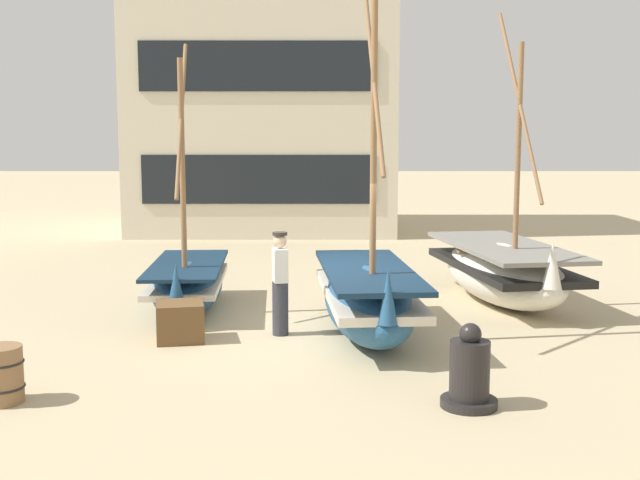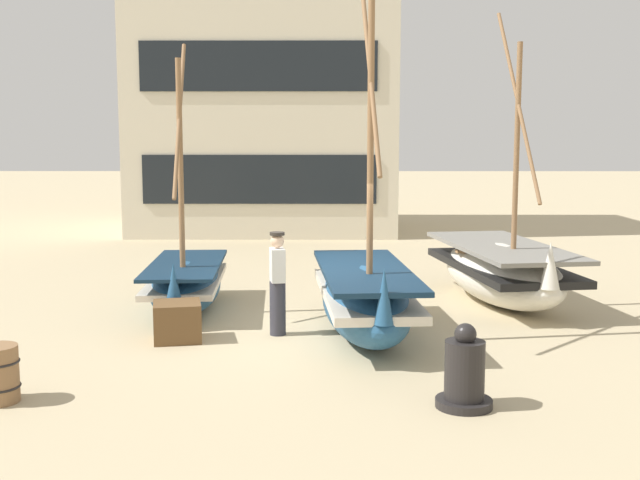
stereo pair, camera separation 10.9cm
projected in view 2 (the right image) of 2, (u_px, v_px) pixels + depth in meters
The scene contains 8 objects.
ground_plane at pixel (320, 332), 12.97m from camera, with size 120.00×120.00×0.00m, color tan.
fishing_boat_near_left at pixel (186, 283), 14.56m from camera, with size 1.47×3.58×4.90m.
fishing_boat_centre_large at pixel (502, 270), 15.19m from camera, with size 2.38×4.66×5.56m.
fishing_boat_far_right at pixel (365, 298), 12.62m from camera, with size 1.69×4.24×5.46m.
fisherman_by_hull at pixel (278, 284), 12.68m from camera, with size 0.28×0.40×1.68m.
capstan_winch at pixel (464, 374), 9.32m from camera, with size 0.68×0.68×1.02m.
cargo_crate at pixel (177, 321), 12.40m from camera, with size 0.73×0.73×0.61m, color brown.
harbor_building_main at pixel (266, 74), 26.88m from camera, with size 8.95×6.52×10.58m.
Camera 2 is at (0.07, -12.66, 3.21)m, focal length 44.10 mm.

